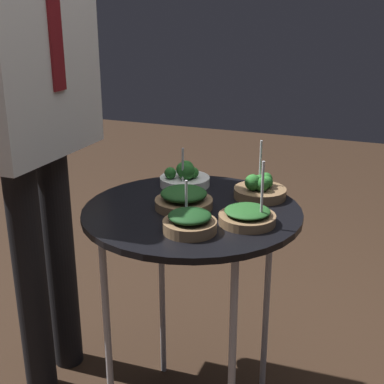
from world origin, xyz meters
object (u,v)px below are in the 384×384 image
at_px(bowl_spinach_mid_left, 184,199).
at_px(bowl_spinach_front_center, 190,222).
at_px(bowl_broccoli_front_right, 260,189).
at_px(serving_cart, 192,229).
at_px(bowl_spinach_center, 247,216).
at_px(waiter_figure, 26,77).
at_px(bowl_broccoli_front_left, 185,177).

distance_m(bowl_spinach_mid_left, bowl_spinach_front_center, 0.17).
height_order(bowl_spinach_front_center, bowl_broccoli_front_right, bowl_broccoli_front_right).
bearing_deg(serving_cart, bowl_spinach_front_center, -160.54).
bearing_deg(bowl_spinach_front_center, bowl_spinach_mid_left, 27.42).
distance_m(bowl_spinach_center, waiter_figure, 0.79).
height_order(bowl_spinach_center, bowl_broccoli_front_right, bowl_spinach_center).
bearing_deg(bowl_spinach_mid_left, bowl_broccoli_front_left, 21.58).
height_order(serving_cart, waiter_figure, waiter_figure).
xyz_separation_m(bowl_broccoli_front_left, bowl_broccoli_front_right, (-0.02, -0.25, -0.00)).
bearing_deg(bowl_broccoli_front_left, waiter_figure, 108.67).
xyz_separation_m(bowl_spinach_mid_left, bowl_spinach_front_center, (-0.15, -0.08, -0.00)).
bearing_deg(bowl_spinach_mid_left, bowl_broccoli_front_right, -48.17).
xyz_separation_m(bowl_spinach_mid_left, bowl_broccoli_front_left, (0.18, 0.07, 0.00)).
height_order(bowl_spinach_front_center, waiter_figure, waiter_figure).
relative_size(bowl_spinach_mid_left, bowl_spinach_center, 0.92).
xyz_separation_m(bowl_spinach_center, bowl_spinach_front_center, (-0.10, 0.12, 0.00)).
distance_m(bowl_spinach_mid_left, bowl_spinach_center, 0.20).
bearing_deg(serving_cart, bowl_broccoli_front_right, -43.74).
bearing_deg(bowl_broccoli_front_left, bowl_spinach_mid_left, -158.42).
bearing_deg(bowl_spinach_front_center, bowl_spinach_center, -49.12).
bearing_deg(bowl_broccoli_front_left, bowl_broccoli_front_right, -93.95).
xyz_separation_m(serving_cart, bowl_broccoli_front_right, (0.16, -0.15, 0.09)).
xyz_separation_m(bowl_spinach_mid_left, waiter_figure, (0.02, 0.52, 0.31)).
bearing_deg(bowl_broccoli_front_left, serving_cart, -151.85).
height_order(bowl_broccoli_front_left, bowl_spinach_front_center, bowl_broccoli_front_left).
bearing_deg(bowl_spinach_center, bowl_broccoli_front_right, 5.65).
bearing_deg(bowl_spinach_center, serving_cart, 75.59).
relative_size(bowl_spinach_front_center, bowl_broccoli_front_right, 0.84).
bearing_deg(bowl_broccoli_front_left, bowl_spinach_front_center, -155.68).
xyz_separation_m(bowl_spinach_mid_left, bowl_broccoli_front_right, (0.16, -0.18, 0.00)).
height_order(bowl_broccoli_front_left, waiter_figure, waiter_figure).
xyz_separation_m(serving_cart, bowl_spinach_front_center, (-0.15, -0.05, 0.09)).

